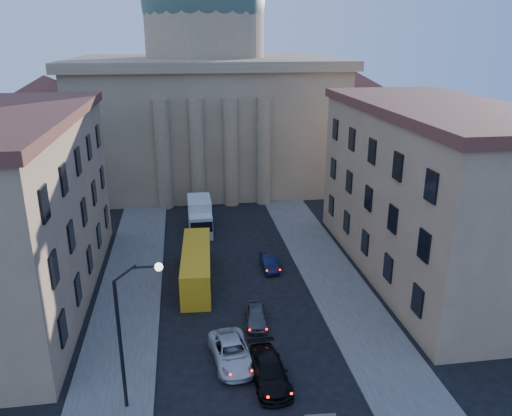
# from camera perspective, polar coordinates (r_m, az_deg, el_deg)

# --- Properties ---
(sidewalk_left) EXTENTS (5.00, 60.00, 0.15)m
(sidewalk_left) POSITION_cam_1_polar(r_m,az_deg,el_deg) (39.32, -14.65, -11.74)
(sidewalk_left) COLOR #4F4C48
(sidewalk_left) RESTS_ON ground
(sidewalk_right) EXTENTS (5.00, 60.00, 0.15)m
(sidewalk_right) POSITION_cam_1_polar(r_m,az_deg,el_deg) (40.89, 10.12, -10.11)
(sidewalk_right) COLOR #4F4C48
(sidewalk_right) RESTS_ON ground
(church) EXTENTS (68.02, 28.76, 36.60)m
(church) POSITION_cam_1_polar(r_m,az_deg,el_deg) (71.66, -5.65, 12.67)
(church) COLOR #8A7155
(church) RESTS_ON ground
(building_left) EXTENTS (11.60, 26.60, 14.70)m
(building_left) POSITION_cam_1_polar(r_m,az_deg,el_deg) (41.82, -26.62, -0.24)
(building_left) COLOR tan
(building_left) RESTS_ON ground
(building_right) EXTENTS (11.60, 26.60, 14.70)m
(building_right) POSITION_cam_1_polar(r_m,az_deg,el_deg) (44.72, 19.46, 1.89)
(building_right) COLOR tan
(building_right) RESTS_ON ground
(street_lamp) EXTENTS (2.62, 0.44, 8.83)m
(street_lamp) POSITION_cam_1_polar(r_m,az_deg,el_deg) (27.97, -14.33, -12.90)
(street_lamp) COLOR black
(street_lamp) RESTS_ON ground
(car_left_mid) EXTENTS (2.95, 5.36, 1.42)m
(car_left_mid) POSITION_cam_1_polar(r_m,az_deg,el_deg) (33.13, -2.77, -16.17)
(car_left_mid) COLOR silver
(car_left_mid) RESTS_ON ground
(car_right_mid) EXTENTS (2.36, 5.16, 1.46)m
(car_right_mid) POSITION_cam_1_polar(r_m,az_deg,el_deg) (31.56, 1.49, -18.13)
(car_right_mid) COLOR black
(car_right_mid) RESTS_ON ground
(car_right_far) EXTENTS (1.81, 3.81, 1.26)m
(car_right_far) POSITION_cam_1_polar(r_m,az_deg,el_deg) (36.94, 0.02, -12.21)
(car_right_far) COLOR #4A4A4F
(car_right_far) RESTS_ON ground
(car_right_distant) EXTENTS (1.32, 3.72, 1.22)m
(car_right_distant) POSITION_cam_1_polar(r_m,az_deg,el_deg) (44.92, 1.53, -6.22)
(car_right_distant) COLOR black
(car_right_distant) RESTS_ON ground
(city_bus) EXTENTS (2.91, 10.31, 2.87)m
(city_bus) POSITION_cam_1_polar(r_m,az_deg,el_deg) (42.60, -6.82, -6.45)
(city_bus) COLOR yellow
(city_bus) RESTS_ON ground
(box_truck) EXTENTS (2.45, 6.07, 3.33)m
(box_truck) POSITION_cam_1_polar(r_m,az_deg,el_deg) (53.49, -6.42, -0.96)
(box_truck) COLOR silver
(box_truck) RESTS_ON ground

